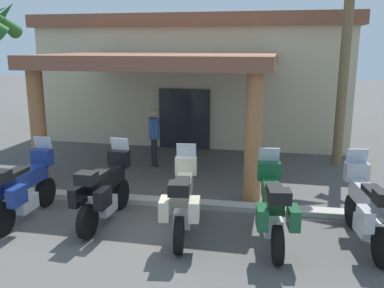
# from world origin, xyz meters

# --- Properties ---
(ground_plane) EXTENTS (80.00, 80.00, 0.00)m
(ground_plane) POSITION_xyz_m (0.00, 0.00, 0.00)
(ground_plane) COLOR #514F4C
(motel_building) EXTENTS (11.71, 12.28, 4.62)m
(motel_building) POSITION_xyz_m (0.08, 9.80, 2.35)
(motel_building) COLOR beige
(motel_building) RESTS_ON ground_plane
(motorcycle_blue) EXTENTS (0.71, 2.21, 1.61)m
(motorcycle_blue) POSITION_xyz_m (-2.00, -0.16, 0.70)
(motorcycle_blue) COLOR black
(motorcycle_blue) RESTS_ON ground_plane
(motorcycle_black) EXTENTS (0.73, 2.21, 1.61)m
(motorcycle_black) POSITION_xyz_m (-0.32, 0.03, 0.70)
(motorcycle_black) COLOR black
(motorcycle_black) RESTS_ON ground_plane
(motorcycle_cream) EXTENTS (0.76, 2.21, 1.61)m
(motorcycle_cream) POSITION_xyz_m (1.37, -0.23, 0.70)
(motorcycle_cream) COLOR black
(motorcycle_cream) RESTS_ON ground_plane
(motorcycle_green) EXTENTS (0.78, 2.21, 1.61)m
(motorcycle_green) POSITION_xyz_m (3.05, -0.29, 0.70)
(motorcycle_green) COLOR black
(motorcycle_green) RESTS_ON ground_plane
(motorcycle_silver) EXTENTS (0.77, 2.21, 1.61)m
(motorcycle_silver) POSITION_xyz_m (4.74, -0.05, 0.70)
(motorcycle_silver) COLOR black
(motorcycle_silver) RESTS_ON ground_plane
(pedestrian) EXTENTS (0.32, 0.46, 1.72)m
(pedestrian) POSITION_xyz_m (-0.44, 4.23, 1.00)
(pedestrian) COLOR black
(pedestrian) RESTS_ON ground_plane
(curb_strip) EXTENTS (10.43, 0.36, 0.12)m
(curb_strip) POSITION_xyz_m (1.37, 1.23, 0.06)
(curb_strip) COLOR #ADA89E
(curb_strip) RESTS_ON ground_plane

